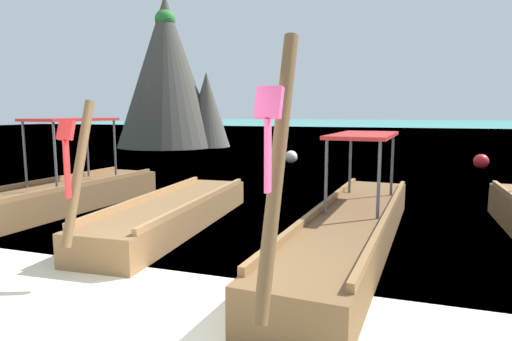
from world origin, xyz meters
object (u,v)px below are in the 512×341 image
object	(u,v)px
longtail_boat_red_ribbon	(174,213)
longtail_boat_pink_ribbon	(352,228)
mooring_buoy_near	(291,157)
mooring_buoy_far	(481,161)
longtail_boat_green_ribbon	(48,198)
karst_rock	(170,75)

from	to	relation	value
longtail_boat_red_ribbon	longtail_boat_pink_ribbon	distance (m)	3.34
longtail_boat_red_ribbon	mooring_buoy_near	bearing A→B (deg)	92.23
longtail_boat_pink_ribbon	mooring_buoy_far	xyz separation A→B (m)	(3.59, 11.58, -0.06)
longtail_boat_green_ribbon	longtail_boat_red_ribbon	distance (m)	3.07
longtail_boat_red_ribbon	longtail_boat_pink_ribbon	bearing A→B (deg)	-4.17
mooring_buoy_near	mooring_buoy_far	size ratio (longest dim) A/B	0.96
longtail_boat_green_ribbon	karst_rock	bearing A→B (deg)	111.17
longtail_boat_red_ribbon	mooring_buoy_far	size ratio (longest dim) A/B	9.97
longtail_boat_green_ribbon	mooring_buoy_near	world-z (taller)	longtail_boat_green_ribbon
longtail_boat_green_ribbon	longtail_boat_red_ribbon	size ratio (longest dim) A/B	1.16
longtail_boat_green_ribbon	mooring_buoy_far	xyz separation A→B (m)	(9.98, 11.21, -0.07)
mooring_buoy_near	mooring_buoy_far	xyz separation A→B (m)	(7.33, 0.53, 0.01)
longtail_boat_pink_ribbon	karst_rock	bearing A→B (deg)	126.73
karst_rock	mooring_buoy_near	distance (m)	11.94
longtail_boat_green_ribbon	mooring_buoy_near	size ratio (longest dim) A/B	12.05
karst_rock	mooring_buoy_far	world-z (taller)	karst_rock
longtail_boat_red_ribbon	karst_rock	size ratio (longest dim) A/B	0.60
longtail_boat_red_ribbon	mooring_buoy_near	xyz separation A→B (m)	(-0.42, 10.81, -0.00)
longtail_boat_green_ribbon	longtail_boat_pink_ribbon	size ratio (longest dim) A/B	0.88
longtail_boat_pink_ribbon	mooring_buoy_near	distance (m)	11.67
karst_rock	mooring_buoy_far	distance (m)	18.04
longtail_boat_green_ribbon	longtail_boat_red_ribbon	bearing A→B (deg)	-2.45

